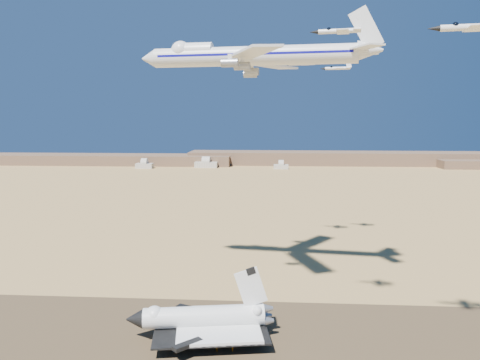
# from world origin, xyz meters

# --- Properties ---
(ground) EXTENTS (1200.00, 1200.00, 0.00)m
(ground) POSITION_xyz_m (0.00, 0.00, 0.00)
(ground) COLOR tan
(ground) RESTS_ON ground
(runway) EXTENTS (600.00, 50.00, 0.06)m
(runway) POSITION_xyz_m (0.00, 0.00, 0.03)
(runway) COLOR brown
(runway) RESTS_ON ground
(ridgeline) EXTENTS (960.00, 90.00, 18.00)m
(ridgeline) POSITION_xyz_m (65.32, 527.31, 7.63)
(ridgeline) COLOR brown
(ridgeline) RESTS_ON ground
(hangars) EXTENTS (200.50, 29.50, 30.00)m
(hangars) POSITION_xyz_m (-64.00, 478.43, 4.83)
(hangars) COLOR beige
(hangars) RESTS_ON ground
(shuttle) EXTENTS (43.76, 31.34, 21.51)m
(shuttle) POSITION_xyz_m (7.92, -3.90, 5.78)
(shuttle) COLOR white
(shuttle) RESTS_ON runway
(carrier_747) EXTENTS (88.13, 67.60, 21.88)m
(carrier_747) POSITION_xyz_m (18.37, 37.35, 87.49)
(carrier_747) COLOR white
(crew_a) EXTENTS (0.59, 0.77, 1.88)m
(crew_a) POSITION_xyz_m (17.52, -11.75, 1.00)
(crew_a) COLOR orange
(crew_a) RESTS_ON runway
(crew_b) EXTENTS (0.83, 0.85, 1.55)m
(crew_b) POSITION_xyz_m (13.14, -12.09, 0.84)
(crew_b) COLOR orange
(crew_b) RESTS_ON runway
(crew_c) EXTENTS (1.07, 1.00, 1.66)m
(crew_c) POSITION_xyz_m (15.22, -9.54, 0.89)
(crew_c) COLOR orange
(crew_c) RESTS_ON runway
(chase_jet_a) EXTENTS (13.73, 7.71, 3.44)m
(chase_jet_a) POSITION_xyz_m (45.10, -7.25, 87.87)
(chase_jet_a) COLOR white
(chase_jet_b) EXTENTS (16.00, 8.93, 4.01)m
(chase_jet_b) POSITION_xyz_m (71.25, -25.41, 85.11)
(chase_jet_b) COLOR white
(chase_jet_c) EXTENTS (15.36, 8.72, 3.87)m
(chase_jet_c) POSITION_xyz_m (41.19, 89.11, 90.51)
(chase_jet_c) COLOR white
(chase_jet_d) EXTENTS (15.03, 8.43, 3.77)m
(chase_jet_d) POSITION_xyz_m (58.95, 97.20, 89.16)
(chase_jet_d) COLOR white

